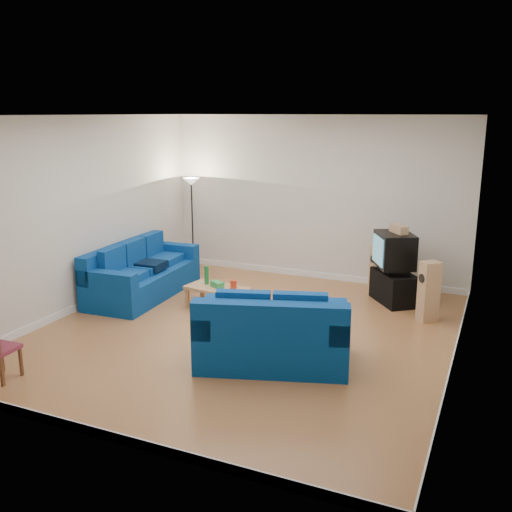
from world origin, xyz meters
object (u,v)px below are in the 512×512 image
at_px(sofa_loveseat, 272,338).
at_px(tv_stand, 394,287).
at_px(television, 394,250).
at_px(coffee_table, 217,290).
at_px(sofa_three_seat, 140,276).

relative_size(sofa_loveseat, tv_stand, 2.44).
relative_size(tv_stand, television, 0.96).
distance_m(coffee_table, tv_stand, 3.08).
xyz_separation_m(coffee_table, tv_stand, (2.66, 1.55, -0.06)).
height_order(coffee_table, tv_stand, tv_stand).
xyz_separation_m(sofa_three_seat, sofa_loveseat, (3.32, -1.80, 0.02)).
xyz_separation_m(sofa_three_seat, television, (4.27, 1.40, 0.60)).
bearing_deg(coffee_table, television, 30.13).
height_order(sofa_three_seat, coffee_table, sofa_three_seat).
bearing_deg(coffee_table, sofa_three_seat, 175.38).
bearing_deg(coffee_table, sofa_loveseat, -44.78).
relative_size(coffee_table, tv_stand, 1.25).
relative_size(sofa_loveseat, television, 2.35).
bearing_deg(sofa_three_seat, tv_stand, 105.22).
bearing_deg(tv_stand, coffee_table, -97.49).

